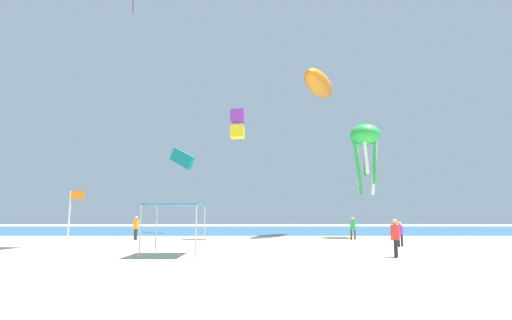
% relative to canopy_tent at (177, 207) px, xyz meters
% --- Properties ---
extents(ground, '(110.00, 110.00, 0.10)m').
position_rel_canopy_tent_xyz_m(ground, '(4.41, -1.13, -2.53)').
color(ground, beige).
extents(ocean_strip, '(110.00, 25.41, 0.03)m').
position_rel_canopy_tent_xyz_m(ocean_strip, '(4.41, 29.45, -2.47)').
color(ocean_strip, '#28608C').
rests_on(ocean_strip, ground).
extents(canopy_tent, '(2.78, 3.10, 2.63)m').
position_rel_canopy_tent_xyz_m(canopy_tent, '(0.00, 0.00, 0.00)').
color(canopy_tent, '#B2B2B7').
rests_on(canopy_tent, ground).
extents(person_near_tent, '(0.46, 0.46, 1.92)m').
position_rel_canopy_tent_xyz_m(person_near_tent, '(-5.53, 11.30, -1.36)').
color(person_near_tent, '#33384C').
rests_on(person_near_tent, ground).
extents(person_leftmost, '(0.40, 0.38, 1.61)m').
position_rel_canopy_tent_xyz_m(person_leftmost, '(13.71, 5.08, -1.54)').
color(person_leftmost, black).
rests_on(person_leftmost, ground).
extents(person_central, '(0.44, 0.47, 1.87)m').
position_rel_canopy_tent_xyz_m(person_central, '(11.20, -1.05, -1.39)').
color(person_central, black).
rests_on(person_central, ground).
extents(person_rightmost, '(0.43, 0.43, 1.81)m').
position_rel_canopy_tent_xyz_m(person_rightmost, '(12.23, 11.48, -1.42)').
color(person_rightmost, brown).
rests_on(person_rightmost, ground).
extents(banner_flag, '(0.61, 0.06, 3.12)m').
position_rel_canopy_tent_xyz_m(banner_flag, '(-3.60, -3.94, -0.57)').
color(banner_flag, silver).
rests_on(banner_flag, ground).
extents(kite_parafoil_teal, '(3.61, 4.04, 3.11)m').
position_rel_canopy_tent_xyz_m(kite_parafoil_teal, '(-4.23, 22.97, 5.84)').
color(kite_parafoil_teal, teal).
extents(kite_inflatable_orange, '(5.50, 8.06, 3.03)m').
position_rel_canopy_tent_xyz_m(kite_inflatable_orange, '(10.82, 18.02, 12.99)').
color(kite_inflatable_orange, orange).
extents(kite_box_purple, '(1.29, 1.26, 2.55)m').
position_rel_canopy_tent_xyz_m(kite_box_purple, '(2.62, 12.97, 7.54)').
color(kite_box_purple, purple).
extents(kite_octopus_green, '(3.39, 3.39, 6.61)m').
position_rel_canopy_tent_xyz_m(kite_octopus_green, '(14.50, 14.85, 6.58)').
color(kite_octopus_green, green).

